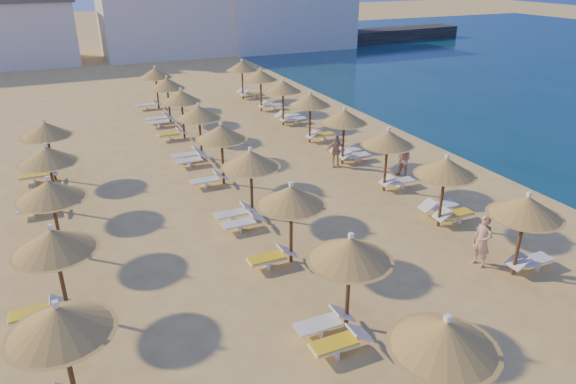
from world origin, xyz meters
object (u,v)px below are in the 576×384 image
parasol_row_east (388,139)px  parasol_row_west (251,160)px  beachgoer_a (482,241)px  jetty (359,37)px  beachgoer_b (403,161)px  beachgoer_c (336,151)px

parasol_row_east → parasol_row_west: bearing=180.0°
parasol_row_east → beachgoer_a: parasol_row_east is taller
jetty → parasol_row_west: bearing=-131.0°
beachgoer_b → beachgoer_c: size_ratio=1.01×
parasol_row_west → beachgoer_a: parasol_row_west is taller
beachgoer_a → beachgoer_c: (0.09, 10.08, -0.11)m
beachgoer_b → beachgoer_a: (-2.31, -7.54, 0.10)m
parasol_row_east → beachgoer_c: parasol_row_east is taller
parasol_row_east → beachgoer_a: bearing=-95.4°
beachgoer_b → beachgoer_a: 7.88m
parasol_row_west → beachgoer_a: (5.69, -6.56, -1.50)m
jetty → beachgoer_b: 45.24m
jetty → beachgoer_b: (-21.92, -39.57, 0.08)m
parasol_row_west → beachgoer_c: 6.96m
parasol_row_west → beachgoer_c: parasol_row_west is taller
parasol_row_east → beachgoer_b: (1.70, 0.98, -1.60)m
parasol_row_west → beachgoer_b: 8.22m
jetty → parasol_row_west: parasol_row_west is taller
parasol_row_east → beachgoer_b: parasol_row_east is taller
parasol_row_west → beachgoer_b: (8.00, 0.98, -1.60)m
parasol_row_west → parasol_row_east: bearing=0.0°
beachgoer_b → beachgoer_c: (-2.22, 2.55, -0.01)m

